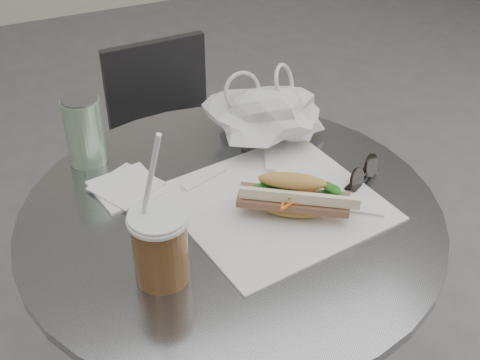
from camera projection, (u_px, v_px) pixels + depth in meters
name	position (u px, v px, depth m)	size (l,w,h in m)	color
cafe_table	(232.00, 317.00, 1.35)	(0.76, 0.76, 0.74)	slate
chair_far	(179.00, 184.00, 1.96)	(0.38, 0.39, 0.71)	#2B2B2E
sandwich_paper	(276.00, 203.00, 1.21)	(0.35, 0.33, 0.00)	white
banh_mi	(293.00, 196.00, 1.16)	(0.25, 0.21, 0.08)	tan
iced_coffee	(160.00, 245.00, 1.02)	(0.09, 0.09, 0.27)	brown
sunglasses	(363.00, 174.00, 1.26)	(0.10, 0.07, 0.05)	black
plastic_bag	(267.00, 117.00, 1.35)	(0.22, 0.17, 0.11)	silver
napkin_stack	(126.00, 187.00, 1.25)	(0.14, 0.14, 0.01)	white
drink_can	(84.00, 130.00, 1.28)	(0.07, 0.07, 0.14)	#61A666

